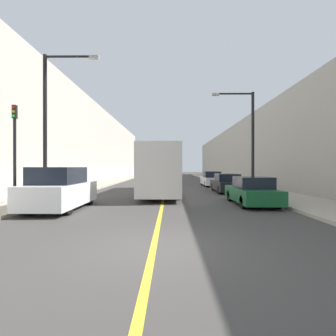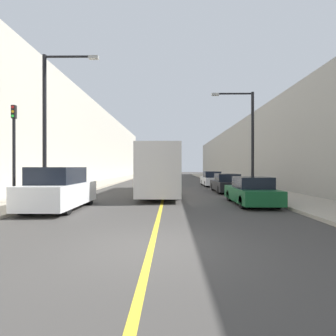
% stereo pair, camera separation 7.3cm
% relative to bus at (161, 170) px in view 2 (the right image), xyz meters
% --- Properties ---
extents(ground_plane, '(200.00, 200.00, 0.00)m').
position_rel_bus_xyz_m(ground_plane, '(0.22, -13.04, -1.76)').
color(ground_plane, '#3F3D3A').
extents(sidewalk_left, '(3.48, 72.00, 0.15)m').
position_rel_bus_xyz_m(sidewalk_left, '(-7.33, 16.96, -1.69)').
color(sidewalk_left, '#A89E8C').
rests_on(sidewalk_left, ground).
extents(sidewalk_right, '(3.48, 72.00, 0.15)m').
position_rel_bus_xyz_m(sidewalk_right, '(7.77, 16.96, -1.69)').
color(sidewalk_right, '#A89E8C').
rests_on(sidewalk_right, ground).
extents(building_row_left, '(4.00, 72.00, 10.43)m').
position_rel_bus_xyz_m(building_row_left, '(-11.08, 16.96, 3.45)').
color(building_row_left, '#B7B2A3').
rests_on(building_row_left, ground).
extents(building_row_right, '(4.00, 72.00, 7.87)m').
position_rel_bus_xyz_m(building_row_right, '(11.52, 16.96, 2.17)').
color(building_row_right, gray).
rests_on(building_row_right, ground).
extents(road_center_line, '(0.16, 72.00, 0.01)m').
position_rel_bus_xyz_m(road_center_line, '(0.22, 16.96, -1.76)').
color(road_center_line, gold).
rests_on(road_center_line, ground).
extents(bus, '(2.49, 11.65, 3.30)m').
position_rel_bus_xyz_m(bus, '(0.00, 0.00, 0.00)').
color(bus, silver).
rests_on(bus, ground).
extents(parked_suv_left, '(2.02, 4.69, 1.94)m').
position_rel_bus_xyz_m(parked_suv_left, '(-4.43, -7.35, -0.87)').
color(parked_suv_left, silver).
rests_on(parked_suv_left, ground).
extents(car_right_near, '(1.84, 4.42, 1.45)m').
position_rel_bus_xyz_m(car_right_near, '(4.86, -5.72, -1.10)').
color(car_right_near, '#145128').
rests_on(car_right_near, ground).
extents(car_right_mid, '(1.82, 4.69, 1.44)m').
position_rel_bus_xyz_m(car_right_mid, '(5.00, 1.02, -1.11)').
color(car_right_mid, black).
rests_on(car_right_mid, ground).
extents(car_right_far, '(1.78, 4.73, 1.52)m').
position_rel_bus_xyz_m(car_right_far, '(4.89, 7.73, -1.08)').
color(car_right_far, silver).
rests_on(car_right_far, ground).
extents(street_lamp_left, '(2.92, 0.24, 7.65)m').
position_rel_bus_xyz_m(street_lamp_left, '(-5.63, -5.74, 2.79)').
color(street_lamp_left, black).
rests_on(street_lamp_left, sidewalk_left).
extents(street_lamp_right, '(2.92, 0.24, 6.97)m').
position_rel_bus_xyz_m(street_lamp_right, '(6.04, -1.20, 2.44)').
color(street_lamp_right, black).
rests_on(street_lamp_right, sidewalk_right).
extents(traffic_light, '(0.16, 0.18, 4.36)m').
position_rel_bus_xyz_m(traffic_light, '(-5.79, -8.56, 0.75)').
color(traffic_light, black).
rests_on(traffic_light, sidewalk_left).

